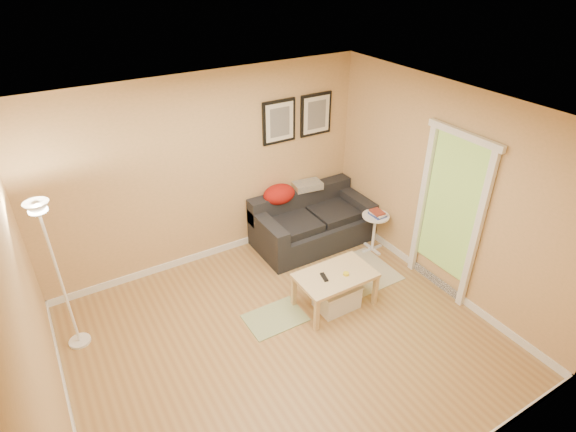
% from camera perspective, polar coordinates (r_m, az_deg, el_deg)
% --- Properties ---
extents(floor, '(4.50, 4.50, 0.00)m').
position_cam_1_polar(floor, '(5.43, -0.40, -15.15)').
color(floor, '#A37C46').
rests_on(floor, ground).
extents(ceiling, '(4.50, 4.50, 0.00)m').
position_cam_1_polar(ceiling, '(3.99, -0.53, 11.73)').
color(ceiling, white).
rests_on(ceiling, wall_back).
extents(wall_back, '(4.50, 0.00, 4.50)m').
position_cam_1_polar(wall_back, '(6.17, -9.95, 5.36)').
color(wall_back, tan).
rests_on(wall_back, ground).
extents(wall_front, '(4.50, 0.00, 4.50)m').
position_cam_1_polar(wall_front, '(3.47, 17.69, -19.99)').
color(wall_front, tan).
rests_on(wall_front, ground).
extents(wall_left, '(0.00, 4.00, 4.00)m').
position_cam_1_polar(wall_left, '(4.19, -28.75, -12.35)').
color(wall_left, tan).
rests_on(wall_left, ground).
extents(wall_right, '(0.00, 4.00, 4.00)m').
position_cam_1_polar(wall_right, '(5.89, 18.80, 2.80)').
color(wall_right, tan).
rests_on(wall_right, ground).
extents(baseboard_back, '(4.50, 0.02, 0.10)m').
position_cam_1_polar(baseboard_back, '(6.79, -8.98, -4.24)').
color(baseboard_back, white).
rests_on(baseboard_back, ground).
extents(baseboard_left, '(0.02, 4.00, 0.10)m').
position_cam_1_polar(baseboard_left, '(5.06, -24.84, -22.86)').
color(baseboard_left, white).
rests_on(baseboard_left, ground).
extents(baseboard_right, '(0.02, 4.00, 0.10)m').
position_cam_1_polar(baseboard_right, '(6.53, 16.91, -6.93)').
color(baseboard_right, white).
rests_on(baseboard_right, ground).
extents(sofa, '(1.70, 0.90, 0.75)m').
position_cam_1_polar(sofa, '(6.80, 3.07, -0.52)').
color(sofa, black).
rests_on(sofa, ground).
extents(red_throw, '(0.48, 0.36, 0.28)m').
position_cam_1_polar(red_throw, '(6.65, -1.09, 2.70)').
color(red_throw, '#AC1B0F').
rests_on(red_throw, sofa).
extents(plaid_throw, '(0.45, 0.32, 0.10)m').
position_cam_1_polar(plaid_throw, '(6.89, 2.40, 3.80)').
color(plaid_throw, tan).
rests_on(plaid_throw, sofa).
extents(framed_print_left, '(0.50, 0.04, 0.60)m').
position_cam_1_polar(framed_print_left, '(6.38, -1.12, 11.56)').
color(framed_print_left, black).
rests_on(framed_print_left, wall_back).
extents(framed_print_right, '(0.50, 0.04, 0.60)m').
position_cam_1_polar(framed_print_right, '(6.68, 3.45, 12.41)').
color(framed_print_right, black).
rests_on(framed_print_right, wall_back).
extents(area_rug, '(1.25, 0.85, 0.01)m').
position_cam_1_polar(area_rug, '(6.35, 7.56, -7.41)').
color(area_rug, beige).
rests_on(area_rug, ground).
extents(green_runner, '(0.70, 0.50, 0.01)m').
position_cam_1_polar(green_runner, '(5.69, -1.60, -12.45)').
color(green_runner, '#668C4C').
rests_on(green_runner, ground).
extents(coffee_table, '(1.01, 0.70, 0.47)m').
position_cam_1_polar(coffee_table, '(5.75, 5.77, -9.01)').
color(coffee_table, '#D5B781').
rests_on(coffee_table, ground).
extents(remote_control, '(0.08, 0.17, 0.02)m').
position_cam_1_polar(remote_control, '(5.54, 4.48, -7.52)').
color(remote_control, black).
rests_on(remote_control, coffee_table).
extents(tape_roll, '(0.07, 0.07, 0.03)m').
position_cam_1_polar(tape_roll, '(5.60, 7.17, -7.10)').
color(tape_roll, yellow).
rests_on(tape_roll, coffee_table).
extents(storage_bin, '(0.52, 0.38, 0.32)m').
position_cam_1_polar(storage_bin, '(5.78, 6.04, -9.81)').
color(storage_bin, white).
rests_on(storage_bin, ground).
extents(side_table, '(0.38, 0.38, 0.59)m').
position_cam_1_polar(side_table, '(6.76, 10.55, -2.05)').
color(side_table, white).
rests_on(side_table, ground).
extents(book_stack, '(0.17, 0.23, 0.07)m').
position_cam_1_polar(book_stack, '(6.60, 10.99, 0.34)').
color(book_stack, '#304492').
rests_on(book_stack, side_table).
extents(floor_lamp, '(0.24, 0.24, 1.82)m').
position_cam_1_polar(floor_lamp, '(5.38, -26.21, -7.34)').
color(floor_lamp, white).
rests_on(floor_lamp, ground).
extents(doorway, '(0.12, 1.01, 2.13)m').
position_cam_1_polar(doorway, '(5.90, 19.09, -0.27)').
color(doorway, white).
rests_on(doorway, ground).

